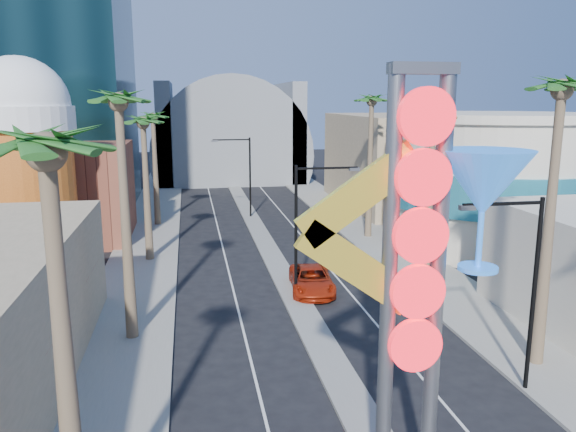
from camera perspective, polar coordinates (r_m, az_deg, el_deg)
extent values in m
cube|color=gray|center=(47.45, -14.07, -2.70)|extent=(5.00, 100.00, 0.15)
cube|color=gray|center=(49.79, 8.30, -1.79)|extent=(5.00, 100.00, 0.15)
cube|color=gray|center=(50.59, -3.06, -1.47)|extent=(1.60, 84.00, 0.15)
cube|color=brown|center=(50.49, -21.45, 2.24)|extent=(10.00, 10.00, 8.00)
cube|color=tan|center=(63.21, 10.35, 5.54)|extent=(10.00, 20.00, 10.00)
cylinder|color=#B24917|center=(42.87, -24.89, 1.76)|extent=(6.40, 6.40, 10.00)
cylinder|color=white|center=(42.37, -25.52, 8.97)|extent=(7.00, 7.00, 1.60)
sphere|color=white|center=(42.36, -25.62, 10.05)|extent=(6.60, 6.60, 6.60)
cylinder|color=beige|center=(47.86, 20.10, 3.08)|extent=(16.00, 16.00, 10.00)
cylinder|color=teal|center=(47.86, 20.10, 3.08)|extent=(16.60, 16.60, 3.00)
cylinder|color=beige|center=(47.42, 20.56, 9.41)|extent=(16.60, 16.60, 0.60)
cylinder|color=slate|center=(83.46, -6.00, 6.44)|extent=(22.00, 16.00, 22.00)
cube|color=slate|center=(83.08, -12.31, 8.29)|extent=(2.00, 16.00, 14.00)
cube|color=slate|center=(84.36, 0.14, 8.60)|extent=(2.00, 16.00, 14.00)
cylinder|color=slate|center=(15.72, 10.17, -7.46)|extent=(0.44, 0.44, 12.00)
cylinder|color=slate|center=(16.24, 14.85, -7.04)|extent=(0.44, 0.44, 12.00)
cube|color=slate|center=(15.14, 13.57, 14.39)|extent=(1.80, 0.50, 0.30)
cylinder|color=red|center=(14.81, 13.89, 9.79)|extent=(1.50, 0.25, 1.50)
cylinder|color=red|center=(14.93, 13.60, 3.84)|extent=(1.50, 0.25, 1.50)
cylinder|color=red|center=(15.21, 13.32, -1.95)|extent=(1.50, 0.25, 1.50)
cylinder|color=red|center=(15.64, 13.05, -7.48)|extent=(1.50, 0.25, 1.50)
cylinder|color=red|center=(16.21, 12.79, -12.66)|extent=(1.50, 0.25, 1.50)
cube|color=yellow|center=(14.76, 7.27, 2.22)|extent=(3.47, 0.25, 2.80)
cube|color=yellow|center=(15.22, 7.07, -5.23)|extent=(3.47, 0.25, 2.80)
cone|color=#2A7DF0|center=(16.12, 19.27, 3.17)|extent=(2.60, 2.60, 1.80)
cylinder|color=#2A7DF0|center=(16.42, 18.90, -2.35)|extent=(0.16, 0.16, 1.60)
cylinder|color=#2A7DF0|center=(16.62, 18.71, -5.03)|extent=(1.10, 1.10, 0.12)
cylinder|color=black|center=(32.37, 0.81, -1.87)|extent=(0.18, 0.18, 8.00)
cube|color=black|center=(32.08, 4.00, 4.88)|extent=(3.60, 0.12, 0.12)
cube|color=slate|center=(32.52, 6.75, 4.74)|extent=(0.60, 0.25, 0.18)
cylinder|color=black|center=(55.74, -3.87, 3.86)|extent=(0.18, 0.18, 8.00)
cube|color=black|center=(55.18, -5.80, 7.71)|extent=(3.60, 0.12, 0.12)
cube|color=slate|center=(55.09, -7.47, 7.56)|extent=(0.60, 0.25, 0.18)
cylinder|color=black|center=(24.26, 23.67, -7.59)|extent=(0.18, 0.18, 8.00)
cube|color=black|center=(22.47, 21.02, 1.17)|extent=(3.24, 0.12, 0.12)
cube|color=slate|center=(21.78, 17.75, 0.81)|extent=(0.60, 0.25, 0.18)
cylinder|color=brown|center=(14.70, -21.66, -14.83)|extent=(0.40, 0.40, 10.50)
sphere|color=#1C4F1A|center=(13.29, -23.37, 5.96)|extent=(2.40, 2.40, 2.40)
cylinder|color=brown|center=(27.69, -16.15, -0.96)|extent=(0.40, 0.40, 11.50)
sphere|color=#1C4F1A|center=(27.06, -16.85, 11.00)|extent=(2.40, 2.40, 2.40)
cylinder|color=brown|center=(41.54, -14.16, 2.21)|extent=(0.40, 0.40, 10.00)
sphere|color=#1C4F1A|center=(41.04, -14.51, 9.11)|extent=(2.40, 2.40, 2.40)
cylinder|color=brown|center=(53.39, -13.31, 4.30)|extent=(0.40, 0.40, 10.00)
sphere|color=#1C4F1A|center=(53.00, -13.57, 9.67)|extent=(2.40, 2.40, 2.40)
cylinder|color=brown|center=(26.31, 24.90, -1.70)|extent=(0.40, 0.40, 12.00)
sphere|color=#1C4F1A|center=(25.71, 26.07, 11.43)|extent=(2.40, 2.40, 2.40)
cylinder|color=brown|center=(36.70, 14.15, 1.39)|extent=(0.40, 0.40, 10.50)
sphere|color=#1C4F1A|center=(36.16, 14.57, 9.60)|extent=(2.40, 2.40, 2.40)
cylinder|color=brown|center=(47.69, 8.30, 4.55)|extent=(0.40, 0.40, 11.50)
sphere|color=#1C4F1A|center=(47.32, 8.51, 11.47)|extent=(2.40, 2.40, 2.40)
imported|color=#B6290E|center=(34.73, 2.41, -6.49)|extent=(3.12, 5.71, 1.52)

